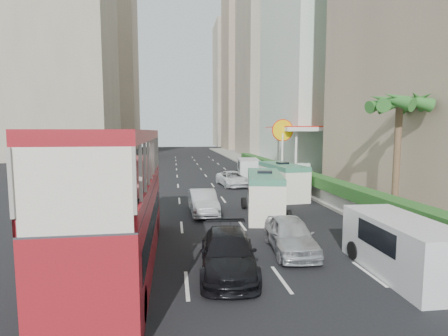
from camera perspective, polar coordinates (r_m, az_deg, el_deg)
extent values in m
plane|color=black|center=(14.49, 8.43, -14.30)|extent=(200.00, 200.00, 0.00)
cube|color=maroon|center=(13.39, -16.91, -4.94)|extent=(2.50, 11.00, 5.06)
imported|color=silver|center=(21.50, -3.43, -7.46)|extent=(1.67, 4.44, 1.45)
imported|color=silver|center=(15.29, 10.73, -13.24)|extent=(2.04, 4.35, 1.44)
imported|color=black|center=(13.08, 0.64, -16.53)|extent=(2.44, 4.96, 1.39)
imported|color=silver|center=(32.14, 1.42, -2.93)|extent=(2.78, 5.02, 1.33)
cube|color=silver|center=(21.00, 6.60, -4.28)|extent=(3.02, 6.00, 2.54)
cube|color=silver|center=(27.05, 9.49, -2.01)|extent=(2.39, 5.85, 2.53)
cube|color=silver|center=(13.99, 27.00, -11.39)|extent=(2.10, 4.98, 1.97)
cube|color=silver|center=(36.87, 4.04, -0.17)|extent=(2.72, 5.38, 2.06)
cube|color=#99968C|center=(40.45, 10.51, -1.05)|extent=(6.00, 120.00, 0.18)
cube|color=silver|center=(29.17, 12.25, -2.64)|extent=(0.30, 44.00, 1.00)
cube|color=#2D6626|center=(29.06, 12.29, -0.98)|extent=(1.10, 44.00, 0.70)
cylinder|color=brown|center=(20.74, 26.35, 0.88)|extent=(0.36, 0.36, 6.40)
cube|color=silver|center=(38.68, 12.94, 2.54)|extent=(6.50, 8.00, 5.50)
cube|color=tan|center=(76.95, 9.25, 21.03)|extent=(16.00, 16.00, 50.00)
cube|color=tan|center=(98.75, 4.29, 15.94)|extent=(14.00, 14.00, 44.00)
cube|color=tan|center=(119.80, 1.94, 13.24)|extent=(14.00, 14.00, 40.00)
cube|color=tan|center=(73.92, -25.57, 21.97)|extent=(18.00, 18.00, 52.00)
cube|color=tan|center=(106.10, -18.62, 15.51)|extent=(16.00, 16.00, 46.00)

